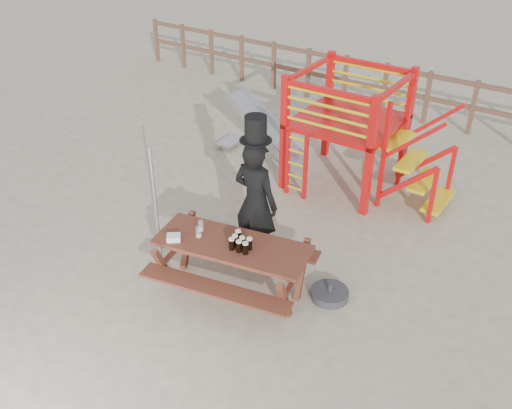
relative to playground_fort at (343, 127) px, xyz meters
name	(u,v)px	position (x,y,z in m)	size (l,w,h in m)	color
ground	(215,279)	(-0.12, -3.58, -1.07)	(60.00, 60.00, 0.00)	#C3B597
back_fence	(406,88)	(-0.12, 3.42, -0.34)	(15.09, 0.09, 1.20)	brown
playground_fort	(343,127)	(0.00, 0.00, 0.00)	(4.71, 1.84, 2.10)	red
picnic_table	(232,261)	(0.23, -3.63, -0.57)	(2.31, 1.80, 0.80)	brown
man_with_hat	(256,200)	(0.07, -2.84, -0.05)	(0.73, 0.49, 2.29)	black
metal_pole	(156,210)	(-0.98, -3.75, -0.11)	(0.04, 0.04, 1.92)	#B2B2B7
parasol_base	(330,294)	(1.41, -3.01, -1.01)	(0.52, 0.52, 0.22)	#35353A
paper_bag	(174,238)	(-0.46, -4.00, -0.23)	(0.18, 0.14, 0.08)	white
stout_pints	(240,243)	(0.38, -3.65, -0.18)	(0.31, 0.27, 0.17)	black
empty_glasses	(200,229)	(-0.27, -3.68, -0.20)	(0.15, 0.21, 0.15)	silver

